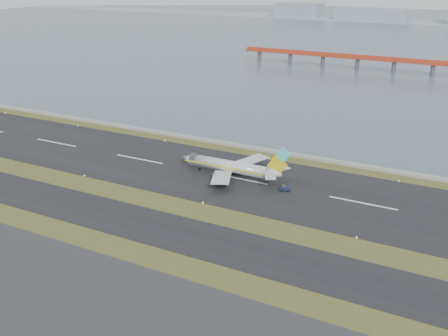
# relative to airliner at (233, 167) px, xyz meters

# --- Properties ---
(ground) EXTENTS (1000.00, 1000.00, 0.00)m
(ground) POSITION_rel_airliner_xyz_m (2.86, -30.59, -3.46)
(ground) COLOR #344719
(ground) RESTS_ON ground
(apron_strip) EXTENTS (1000.00, 50.00, 0.10)m
(apron_strip) POSITION_rel_airliner_xyz_m (2.86, -85.59, -3.41)
(apron_strip) COLOR #2F2F31
(apron_strip) RESTS_ON ground
(taxiway_strip) EXTENTS (1000.00, 18.00, 0.10)m
(taxiway_strip) POSITION_rel_airliner_xyz_m (2.86, -42.59, -3.41)
(taxiway_strip) COLOR black
(taxiway_strip) RESTS_ON ground
(runway_strip) EXTENTS (1000.00, 45.00, 0.10)m
(runway_strip) POSITION_rel_airliner_xyz_m (2.86, -0.59, -3.41)
(runway_strip) COLOR black
(runway_strip) RESTS_ON ground
(seawall) EXTENTS (1000.00, 2.50, 1.00)m
(seawall) POSITION_rel_airliner_xyz_m (2.86, 29.41, -2.96)
(seawall) COLOR gray
(seawall) RESTS_ON ground
(red_pier) EXTENTS (260.00, 5.00, 10.20)m
(red_pier) POSITION_rel_airliner_xyz_m (22.86, 219.41, 3.82)
(red_pier) COLOR #B43B1E
(red_pier) RESTS_ON ground
(airliner) EXTENTS (38.52, 32.89, 12.80)m
(airliner) POSITION_rel_airliner_xyz_m (0.00, 0.00, 0.00)
(airliner) COLOR silver
(airliner) RESTS_ON ground
(pushback_tug) EXTENTS (3.16, 2.29, 1.82)m
(pushback_tug) POSITION_rel_airliner_xyz_m (19.59, -2.91, -2.57)
(pushback_tug) COLOR #161D3D
(pushback_tug) RESTS_ON ground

